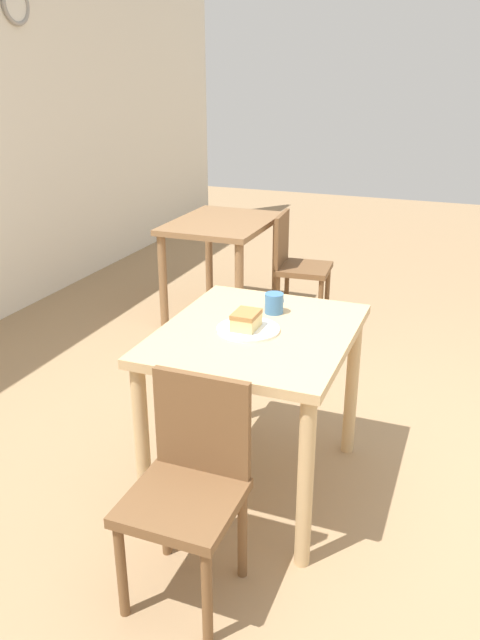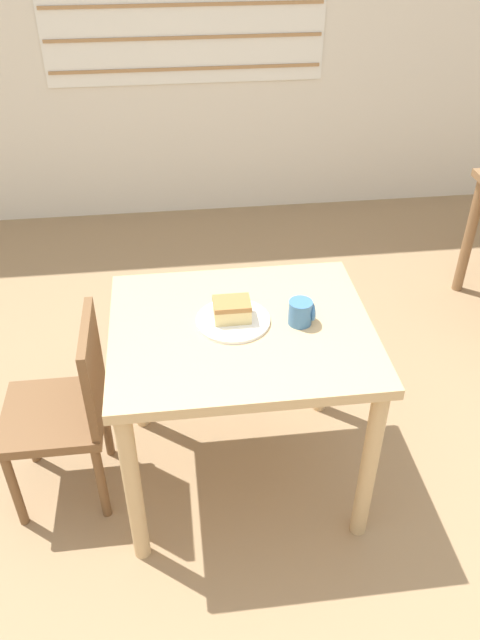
# 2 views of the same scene
# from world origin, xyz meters

# --- Properties ---
(ground_plane) EXTENTS (14.00, 14.00, 0.00)m
(ground_plane) POSITION_xyz_m (0.00, 0.00, 0.00)
(ground_plane) COLOR #997A56
(dining_table_near) EXTENTS (0.92, 0.78, 0.77)m
(dining_table_near) POSITION_xyz_m (-0.09, 0.51, 0.64)
(dining_table_near) COLOR tan
(dining_table_near) RESTS_ON ground_plane
(dining_table_far) EXTENTS (0.91, 0.68, 0.75)m
(dining_table_far) POSITION_xyz_m (1.79, 1.45, 0.62)
(dining_table_far) COLOR olive
(dining_table_far) RESTS_ON ground_plane
(chair_near_window) EXTENTS (0.38, 0.38, 0.81)m
(chair_near_window) POSITION_xyz_m (-0.73, 0.52, 0.44)
(chair_near_window) COLOR brown
(chair_near_window) RESTS_ON ground_plane
(chair_far_corner) EXTENTS (0.41, 0.41, 0.81)m
(chair_far_corner) POSITION_xyz_m (1.93, 0.92, 0.44)
(chair_far_corner) COLOR brown
(chair_far_corner) RESTS_ON ground_plane
(plate) EXTENTS (0.26, 0.26, 0.01)m
(plate) POSITION_xyz_m (-0.11, 0.54, 0.77)
(plate) COLOR white
(plate) RESTS_ON dining_table_near
(cake_slice) EXTENTS (0.13, 0.10, 0.07)m
(cake_slice) POSITION_xyz_m (-0.11, 0.55, 0.81)
(cake_slice) COLOR #E0C67F
(cake_slice) RESTS_ON plate
(coffee_mug) EXTENTS (0.09, 0.08, 0.09)m
(coffee_mug) POSITION_xyz_m (0.13, 0.50, 0.81)
(coffee_mug) COLOR teal
(coffee_mug) RESTS_ON dining_table_near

